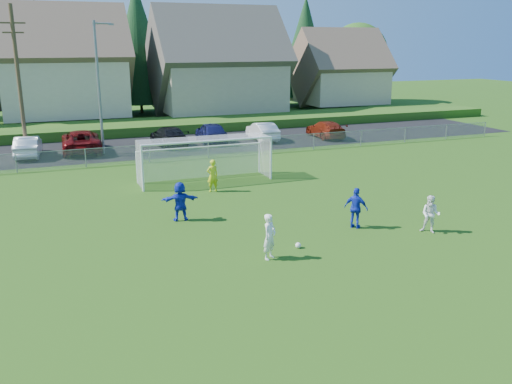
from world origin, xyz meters
TOP-DOWN VIEW (x-y plane):
  - ground at (0.00, 0.00)m, footprint 160.00×160.00m
  - asphalt_lot at (0.00, 27.50)m, footprint 60.00×60.00m
  - grass_embankment at (0.00, 35.00)m, footprint 70.00×6.00m
  - soccer_ball at (0.42, 4.64)m, footprint 0.22×0.22m
  - player_white_a at (-1.01, 4.08)m, footprint 0.74×0.69m
  - player_white_b at (6.23, 4.25)m, footprint 0.95×0.97m
  - player_blue_a at (3.69, 5.87)m, footprint 0.97×1.06m
  - player_blue_b at (-2.96, 9.57)m, footprint 1.67×0.73m
  - goalkeeper at (-0.24, 13.64)m, footprint 0.68×0.50m
  - car_b at (-9.39, 26.84)m, footprint 1.84×4.44m
  - car_c at (-5.87, 27.33)m, footprint 2.78×5.72m
  - car_d at (0.50, 27.42)m, footprint 2.21×5.08m
  - car_e at (3.92, 27.66)m, footprint 2.16×4.76m
  - car_f at (8.02, 27.07)m, footprint 1.71×4.39m
  - car_g at (13.31, 26.32)m, footprint 2.16×4.78m
  - soccer_goal at (0.00, 16.05)m, footprint 7.42×1.90m
  - chainlink_fence at (0.00, 22.00)m, footprint 52.06×0.06m
  - streetlight at (-4.45, 26.00)m, footprint 1.38×0.18m
  - utility_pole at (-9.50, 27.00)m, footprint 1.60×0.26m
  - houses_row at (1.97, 42.46)m, footprint 53.90×11.45m
  - tree_row at (1.04, 48.74)m, footprint 65.98×12.36m

SIDE VIEW (x-z plane):
  - ground at x=0.00m, z-range 0.00..0.00m
  - asphalt_lot at x=0.00m, z-range 0.01..0.01m
  - soccer_ball at x=0.42m, z-range 0.00..0.22m
  - grass_embankment at x=0.00m, z-range 0.00..0.80m
  - chainlink_fence at x=0.00m, z-range 0.03..1.23m
  - car_g at x=13.31m, z-range 0.00..1.36m
  - car_f at x=8.02m, z-range 0.00..1.42m
  - car_b at x=-9.39m, z-range 0.00..1.43m
  - car_d at x=0.50m, z-range 0.00..1.45m
  - car_c at x=-5.87m, z-range 0.00..1.57m
  - player_white_b at x=6.23m, z-range 0.00..1.58m
  - car_e at x=3.92m, z-range 0.00..1.58m
  - player_white_a at x=-1.01m, z-range 0.00..1.69m
  - goalkeeper at x=-0.24m, z-range 0.00..1.71m
  - player_blue_a at x=3.69m, z-range 0.00..1.75m
  - player_blue_b at x=-2.96m, z-range 0.00..1.75m
  - soccer_goal at x=0.00m, z-range 0.38..2.88m
  - streetlight at x=-4.45m, z-range 0.34..9.34m
  - utility_pole at x=-9.50m, z-range 0.15..10.15m
  - tree_row at x=1.04m, z-range 0.01..13.81m
  - houses_row at x=1.97m, z-range 0.69..13.97m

